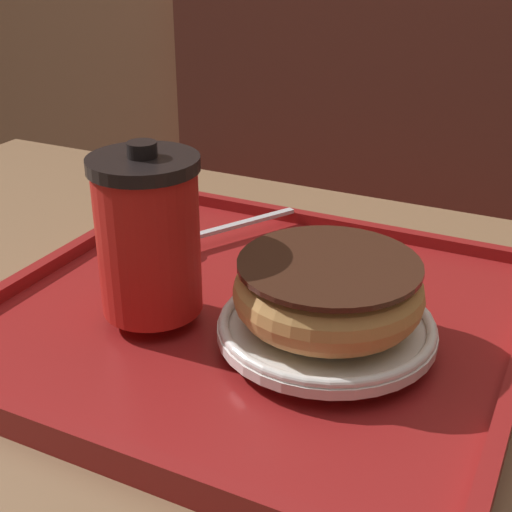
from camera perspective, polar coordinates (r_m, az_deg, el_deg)
booth_bench at (r=1.53m, az=10.59°, el=-3.70°), size 1.14×0.44×1.00m
cafe_table at (r=0.68m, az=-3.47°, el=-16.99°), size 1.07×0.71×0.75m
serving_tray at (r=0.59m, az=-0.00°, el=-4.97°), size 0.42×0.40×0.02m
coffee_cup_front at (r=0.55m, az=-8.62°, el=1.72°), size 0.08×0.08×0.14m
plate_with_chocolate_donut at (r=0.53m, az=5.55°, el=-5.73°), size 0.16×0.16×0.01m
donut_chocolate_glazed at (r=0.52m, az=5.69°, el=-2.86°), size 0.14×0.14×0.05m
spoon at (r=0.69m, az=-4.97°, el=1.75°), size 0.09×0.15×0.01m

